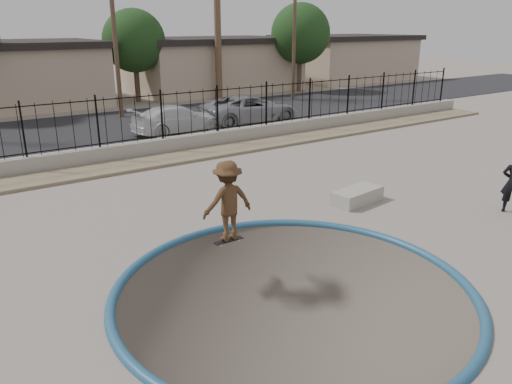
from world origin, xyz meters
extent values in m
cube|color=gray|center=(0.00, 12.00, -1.10)|extent=(120.00, 120.00, 2.20)
torus|color=#245477|center=(0.00, -1.00, 0.00)|extent=(7.04, 7.04, 0.20)
cube|color=#917D5F|center=(0.00, 9.20, 0.06)|extent=(42.00, 1.60, 0.11)
cube|color=gray|center=(0.00, 10.30, 0.30)|extent=(42.00, 0.45, 0.60)
cube|color=black|center=(0.00, 10.30, 0.72)|extent=(40.00, 0.04, 0.03)
cube|color=black|center=(0.00, 10.30, 2.30)|extent=(40.00, 0.04, 0.04)
cube|color=black|center=(0.00, 17.00, 0.02)|extent=(90.00, 8.00, 0.04)
cube|color=tan|center=(0.00, 26.50, 1.75)|extent=(10.00, 8.00, 3.50)
cube|color=black|center=(0.00, 26.50, 3.70)|extent=(10.60, 8.60, 0.40)
cube|color=tan|center=(14.00, 26.50, 1.75)|extent=(12.00, 8.00, 3.50)
cube|color=black|center=(14.00, 26.50, 3.70)|extent=(12.60, 8.60, 0.40)
cube|color=tan|center=(28.00, 26.50, 1.75)|extent=(11.00, 8.00, 3.50)
cube|color=black|center=(28.00, 26.50, 3.70)|extent=(11.60, 8.60, 0.40)
cylinder|color=brown|center=(12.00, 22.00, 5.00)|extent=(0.44, 0.44, 10.00)
cylinder|color=#473323|center=(4.00, 19.00, 4.75)|extent=(0.24, 0.24, 9.50)
cylinder|color=#473323|center=(16.00, 19.00, 4.50)|extent=(0.24, 0.24, 9.00)
cylinder|color=#473323|center=(7.00, 24.00, 1.38)|extent=(0.34, 0.34, 2.75)
sphere|color=#143311|center=(7.00, 24.00, 3.85)|extent=(3.96, 3.96, 3.96)
cylinder|color=#473323|center=(19.00, 22.00, 1.50)|extent=(0.34, 0.34, 3.00)
sphere|color=#143311|center=(19.00, 22.00, 4.20)|extent=(4.32, 4.32, 4.32)
imported|color=brown|center=(0.14, 1.60, 0.94)|extent=(1.27, 0.79, 1.89)
cube|color=black|center=(0.14, 1.60, 0.06)|extent=(0.74, 0.19, 0.02)
cylinder|color=silver|center=(-0.11, 1.53, 0.02)|extent=(0.05, 0.03, 0.05)
cylinder|color=silver|center=(-0.11, 1.67, 0.02)|extent=(0.05, 0.03, 0.05)
cylinder|color=silver|center=(0.39, 1.53, 0.02)|extent=(0.05, 0.03, 0.05)
cylinder|color=silver|center=(0.39, 1.67, 0.02)|extent=(0.05, 0.03, 0.05)
cube|color=#9E998C|center=(4.63, 1.86, 0.20)|extent=(1.67, 0.89, 0.40)
imported|color=silver|center=(4.68, 13.40, 0.67)|extent=(4.43, 1.93, 1.27)
imported|color=#94979C|center=(8.78, 13.46, 0.76)|extent=(5.30, 2.67, 1.44)
camera|label=1|loc=(-5.43, -7.58, 4.89)|focal=35.00mm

